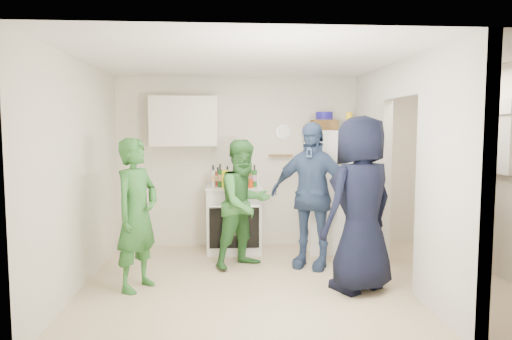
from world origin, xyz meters
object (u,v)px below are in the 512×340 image
at_px(blue_bowl, 324,116).
at_px(yellow_cup_stack_top, 349,121).
at_px(fridge, 331,191).
at_px(person_green_center, 244,204).
at_px(person_nook, 448,208).
at_px(wicker_basket, 324,125).
at_px(person_denim, 311,195).
at_px(stove, 234,219).
at_px(person_green_left, 137,214).
at_px(person_navy, 361,204).

bearing_deg(blue_bowl, yellow_cup_stack_top, -25.11).
distance_m(fridge, yellow_cup_stack_top, 1.02).
bearing_deg(yellow_cup_stack_top, person_green_center, -157.52).
distance_m(yellow_cup_stack_top, person_nook, 1.78).
distance_m(fridge, wicker_basket, 0.94).
xyz_separation_m(wicker_basket, yellow_cup_stack_top, (0.32, -0.15, 0.05)).
bearing_deg(blue_bowl, person_denim, -112.23).
relative_size(stove, person_green_center, 0.58).
bearing_deg(fridge, person_green_left, -149.43).
distance_m(blue_bowl, yellow_cup_stack_top, 0.36).
distance_m(stove, person_nook, 2.83).
xyz_separation_m(stove, person_green_center, (0.12, -0.75, 0.34)).
xyz_separation_m(blue_bowl, person_green_center, (-1.17, -0.77, -1.12)).
relative_size(fridge, person_nook, 1.07).
relative_size(person_green_center, person_denim, 0.88).
relative_size(wicker_basket, person_navy, 0.19).
bearing_deg(yellow_cup_stack_top, person_denim, -133.96).
distance_m(stove, blue_bowl, 1.95).
relative_size(blue_bowl, person_denim, 0.13).
relative_size(wicker_basket, person_green_center, 0.22).
height_order(stove, person_denim, person_denim).
xyz_separation_m(fridge, person_green_left, (-2.47, -1.46, -0.04)).
bearing_deg(person_navy, person_green_center, -68.58).
relative_size(person_green_left, person_denim, 0.90).
bearing_deg(person_green_center, yellow_cup_stack_top, -12.47).
relative_size(wicker_basket, blue_bowl, 1.46).
distance_m(person_navy, person_nook, 1.28).
xyz_separation_m(blue_bowl, person_denim, (-0.34, -0.84, -1.01)).
bearing_deg(person_green_center, blue_bowl, -1.75).
bearing_deg(fridge, person_green_center, -150.58).
relative_size(person_navy, person_nook, 1.17).
height_order(wicker_basket, person_navy, person_navy).
bearing_deg(person_navy, person_denim, -97.46).
height_order(stove, person_green_left, person_green_left).
distance_m(stove, wicker_basket, 1.86).
height_order(wicker_basket, yellow_cup_stack_top, yellow_cup_stack_top).
xyz_separation_m(stove, person_green_left, (-1.07, -1.49, 0.36)).
height_order(person_green_left, person_denim, person_denim).
xyz_separation_m(wicker_basket, person_green_left, (-2.37, -1.51, -0.97)).
height_order(yellow_cup_stack_top, person_green_center, yellow_cup_stack_top).
height_order(person_green_center, person_navy, person_navy).
bearing_deg(blue_bowl, person_navy, -88.95).
height_order(blue_bowl, person_green_center, blue_bowl).
xyz_separation_m(yellow_cup_stack_top, person_green_center, (-1.49, -0.62, -1.04)).
bearing_deg(person_green_left, fridge, -30.76).
xyz_separation_m(yellow_cup_stack_top, person_navy, (-0.29, -1.56, -0.91)).
xyz_separation_m(stove, person_nook, (2.52, -1.25, 0.34)).
bearing_deg(stove, person_navy, -51.83).
distance_m(yellow_cup_stack_top, person_green_left, 3.18).
bearing_deg(wicker_basket, person_denim, -112.23).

